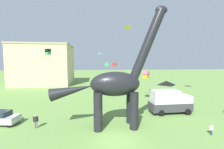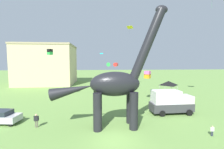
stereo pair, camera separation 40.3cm
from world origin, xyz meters
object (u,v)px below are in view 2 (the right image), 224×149
at_px(person_watching_child, 212,130).
at_px(kite_high_right, 114,65).
at_px(festival_canopy_tent, 168,83).
at_px(kite_far_right, 101,53).
at_px(person_far_spectator, 36,119).
at_px(kite_high_left, 147,75).
at_px(kite_mid_center, 50,52).
at_px(parked_box_truck, 170,102).
at_px(dinosaur_sculpture, 114,84).
at_px(parked_sedan_left, 0,117).
at_px(kite_trailing, 130,27).

bearing_deg(person_watching_child, kite_high_right, 38.12).
xyz_separation_m(festival_canopy_tent, kite_far_right, (-14.09, 6.08, 6.53)).
xyz_separation_m(person_far_spectator, kite_high_left, (15.20, 9.25, 3.94)).
bearing_deg(kite_mid_center, parked_box_truck, -25.78).
relative_size(dinosaur_sculpture, kite_far_right, 14.94).
xyz_separation_m(person_watching_child, kite_high_right, (-7.24, 20.68, 5.86)).
xyz_separation_m(dinosaur_sculpture, kite_high_left, (6.80, 9.72, 0.13)).
distance_m(kite_high_left, kite_far_right, 14.29).
distance_m(dinosaur_sculpture, festival_canopy_tent, 19.94).
relative_size(dinosaur_sculpture, parked_sedan_left, 2.96).
distance_m(parked_box_truck, kite_trailing, 23.79).
bearing_deg(kite_high_right, kite_trailing, 47.82).
height_order(parked_box_truck, kite_high_right, kite_high_right).
distance_m(dinosaur_sculpture, kite_high_right, 17.86).
bearing_deg(festival_canopy_tent, kite_trailing, 131.67).
height_order(person_far_spectator, kite_high_right, kite_high_right).
bearing_deg(parked_sedan_left, kite_far_right, 65.83).
height_order(festival_canopy_tent, kite_high_right, kite_high_right).
bearing_deg(kite_high_right, person_watching_child, -70.71).
xyz_separation_m(kite_trailing, kite_high_left, (0.56, -12.86, -10.90)).
distance_m(dinosaur_sculpture, parked_sedan_left, 13.62).
bearing_deg(kite_high_left, kite_mid_center, 171.08).
bearing_deg(kite_high_left, person_watching_child, -80.00).
distance_m(festival_canopy_tent, kite_high_right, 12.30).
bearing_deg(dinosaur_sculpture, festival_canopy_tent, 55.14).
distance_m(person_far_spectator, festival_canopy_tent, 25.93).
height_order(parked_sedan_left, kite_mid_center, kite_mid_center).
xyz_separation_m(parked_sedan_left, festival_canopy_tent, (26.03, 12.97, 1.74)).
height_order(parked_sedan_left, person_watching_child, parked_sedan_left).
bearing_deg(person_far_spectator, dinosaur_sculpture, 66.91).
bearing_deg(parked_box_truck, kite_high_right, 112.08).
bearing_deg(person_far_spectator, parked_box_truck, 80.58).
relative_size(person_watching_child, person_far_spectator, 0.68).
distance_m(person_watching_child, kite_trailing, 29.85).
relative_size(kite_high_right, kite_mid_center, 2.97).
height_order(parked_box_truck, person_watching_child, parked_box_truck).
xyz_separation_m(parked_sedan_left, kite_mid_center, (2.50, 10.53, 8.04)).
distance_m(parked_box_truck, kite_far_right, 20.99).
relative_size(kite_high_left, kite_mid_center, 1.24).
bearing_deg(parked_sedan_left, kite_high_left, 29.57).
distance_m(kite_mid_center, kite_far_right, 12.72).
bearing_deg(kite_high_left, person_far_spectator, -148.69).
distance_m(festival_canopy_tent, kite_trailing, 16.76).
relative_size(dinosaur_sculpture, kite_high_left, 10.14).
relative_size(person_watching_child, kite_trailing, 0.52).
bearing_deg(kite_high_left, parked_box_truck, -78.65).
bearing_deg(kite_far_right, person_watching_child, -67.30).
bearing_deg(kite_mid_center, person_watching_child, -38.41).
relative_size(kite_trailing, kite_high_left, 1.53).
distance_m(parked_sedan_left, person_watching_child, 22.50).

